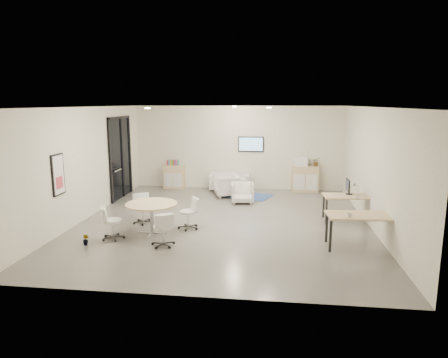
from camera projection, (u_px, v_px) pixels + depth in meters
name	position (u px, v px, depth m)	size (l,w,h in m)	color
room_shell	(224.00, 166.00, 11.02)	(9.60, 10.60, 4.80)	#585550
glass_door	(120.00, 155.00, 13.95)	(0.09, 1.90, 2.85)	black
artwork	(58.00, 175.00, 9.94)	(0.05, 0.54, 1.04)	black
wall_tv	(251.00, 144.00, 15.28)	(0.98, 0.06, 0.58)	black
ceiling_spots	(220.00, 107.00, 11.56)	(3.14, 4.14, 0.03)	#FFEAC6
sideboard_left	(174.00, 177.00, 15.69)	(0.80, 0.42, 0.90)	#DEC185
sideboard_right	(305.00, 179.00, 15.05)	(0.98, 0.47, 0.98)	#DEC185
books	(173.00, 163.00, 15.59)	(0.47, 0.14, 0.22)	red
printer	(301.00, 161.00, 14.95)	(0.55, 0.48, 0.35)	white
loveseat	(230.00, 182.00, 15.31)	(1.56, 0.85, 0.57)	silver
blue_rug	(247.00, 196.00, 14.44)	(1.69, 1.13, 0.01)	#324B9B
armchair_left	(227.00, 185.00, 14.29)	(0.82, 0.77, 0.85)	silver
armchair_right	(243.00, 192.00, 13.36)	(0.73, 0.68, 0.75)	silver
desk_rear	(350.00, 198.00, 11.21)	(1.50, 0.84, 0.75)	#DEC185
desk_front	(361.00, 218.00, 9.12)	(1.60, 0.89, 0.80)	#DEC185
monitor	(348.00, 186.00, 11.30)	(0.20, 0.50, 0.44)	black
round_table	(152.00, 206.00, 10.15)	(1.31, 1.31, 0.80)	#DEC185
meeting_chairs	(152.00, 218.00, 10.21)	(2.48, 2.48, 0.82)	white
plant_cabinet	(316.00, 163.00, 14.90)	(0.29, 0.32, 0.25)	#3F7F3F
plant_floor	(86.00, 243.00, 9.43)	(0.15, 0.28, 0.12)	#3F7F3F
cup	(349.00, 215.00, 8.90)	(0.11, 0.09, 0.11)	white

